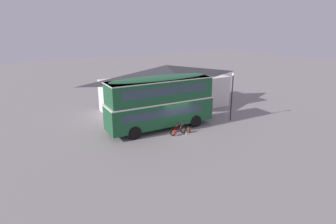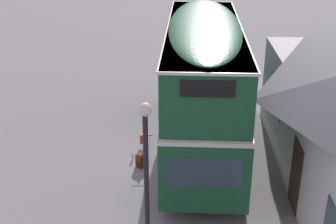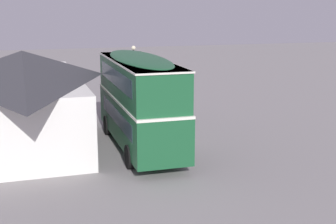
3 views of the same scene
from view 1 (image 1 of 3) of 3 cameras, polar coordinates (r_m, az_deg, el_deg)
ground_plane at (r=24.83m, az=1.99°, el=-3.95°), size 120.00×120.00×0.00m
double_decker_bus at (r=24.68m, az=-1.56°, el=2.39°), size 9.71×2.70×4.79m
touring_bicycle at (r=24.01m, az=2.06°, el=-3.75°), size 1.75×0.58×1.04m
backpack_on_ground at (r=24.48m, az=4.16°, el=-3.65°), size 0.37×0.37×0.50m
water_bottle_clear_plastic at (r=24.04m, az=3.71°, el=-4.39°), size 0.07×0.07×0.26m
pub_building at (r=31.16m, az=-0.40°, el=5.20°), size 14.07×6.20×4.84m
street_lamp at (r=27.53m, az=12.89°, el=4.04°), size 0.28×0.28×4.67m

